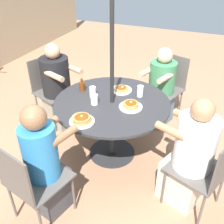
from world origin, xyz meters
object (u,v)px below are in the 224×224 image
diner_east (58,90)px  pancake_plate_a (121,89)px  patio_table (112,110)px  patio_chair_north (167,84)px  pancake_plate_c (82,120)px  drinking_glass_a (93,92)px  diner_south (45,166)px  syrup_bottle (82,86)px  coffee_cup (94,99)px  patio_chair_west (208,168)px  pancake_plate_b (131,106)px  patio_chair_south (29,180)px  patio_chair_east (50,86)px  diner_west (189,158)px  drinking_glass_b (140,91)px  diner_north (160,90)px

diner_east → pancake_plate_a: bearing=106.7°
patio_table → patio_chair_north: patio_chair_north is taller
pancake_plate_a → pancake_plate_c: 0.78m
drinking_glass_a → diner_south: bearing=-179.6°
pancake_plate_a → pancake_plate_c: size_ratio=1.00×
syrup_bottle → drinking_glass_a: size_ratio=1.28×
syrup_bottle → coffee_cup: syrup_bottle is taller
pancake_plate_c → drinking_glass_a: (0.50, 0.13, 0.03)m
patio_chair_west → pancake_plate_b: bearing=87.0°
diner_east → drinking_glass_a: bearing=85.3°
patio_chair_north → patio_chair_south: size_ratio=1.00×
patio_chair_east → pancake_plate_c: bearing=68.2°
pancake_plate_c → coffee_cup: 0.36m
patio_table → diner_west: bearing=-111.3°
diner_west → drinking_glass_b: bearing=69.8°
diner_west → diner_north: bearing=45.9°
diner_east → pancake_plate_c: diner_east is taller
diner_south → patio_chair_west: diner_south is taller
diner_north → coffee_cup: bearing=84.6°
diner_west → pancake_plate_a: size_ratio=4.70×
diner_east → pancake_plate_c: bearing=64.9°
diner_east → diner_south: diner_south is taller
coffee_cup → diner_west: bearing=-102.7°
pancake_plate_b → syrup_bottle: 0.68m
pancake_plate_c → diner_west: bearing=-83.8°
syrup_bottle → diner_north: bearing=-42.6°
patio_chair_east → syrup_bottle: size_ratio=5.91×
drinking_glass_a → pancake_plate_b: bearing=-97.1°
patio_chair_west → diner_west: (0.07, 0.17, 0.00)m
diner_east → pancake_plate_b: diner_east is taller
patio_chair_west → drinking_glass_b: patio_chair_west is taller
patio_chair_west → drinking_glass_a: (0.45, 1.35, 0.27)m
diner_north → patio_chair_south: bearing=93.1°
diner_east → pancake_plate_b: 1.26m
coffee_cup → diner_south: bearing=174.5°
pancake_plate_c → patio_table: bearing=-14.3°
diner_north → patio_chair_east: (-0.54, 1.45, 0.04)m
diner_south → pancake_plate_c: 0.55m
diner_east → pancake_plate_a: size_ratio=4.69×
pancake_plate_a → pancake_plate_b: size_ratio=1.00×
patio_table → drinking_glass_b: (0.24, -0.25, 0.17)m
patio_chair_east → pancake_plate_b: 1.44m
patio_chair_east → patio_chair_west: size_ratio=1.00×
patio_chair_east → pancake_plate_c: patio_chair_east is taller
syrup_bottle → drinking_glass_b: (0.13, -0.68, 0.00)m
patio_chair_north → pancake_plate_c: bearing=91.6°
pancake_plate_c → drinking_glass_b: (0.72, -0.37, 0.04)m
patio_chair_north → patio_chair_east: (-0.71, 1.51, 0.00)m
syrup_bottle → drinking_glass_a: bearing=-115.3°
drinking_glass_b → syrup_bottle: bearing=101.2°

